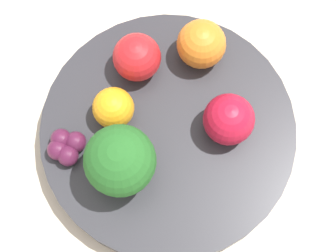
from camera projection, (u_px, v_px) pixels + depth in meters
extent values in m
plane|color=gray|center=(168.00, 143.00, 0.57)|extent=(6.00, 6.00, 0.00)
cube|color=beige|center=(168.00, 141.00, 0.56)|extent=(1.20, 1.20, 0.02)
cylinder|color=#2D2D33|center=(168.00, 134.00, 0.54)|extent=(0.24, 0.24, 0.03)
cylinder|color=#8CB76B|center=(123.00, 169.00, 0.50)|extent=(0.02, 0.02, 0.02)
sphere|color=#236023|center=(120.00, 161.00, 0.47)|extent=(0.06, 0.06, 0.06)
sphere|color=red|center=(136.00, 58.00, 0.52)|extent=(0.05, 0.05, 0.05)
sphere|color=#B7142D|center=(229.00, 119.00, 0.51)|extent=(0.05, 0.05, 0.05)
sphere|color=orange|center=(201.00, 44.00, 0.53)|extent=(0.05, 0.05, 0.05)
sphere|color=orange|center=(113.00, 108.00, 0.51)|extent=(0.04, 0.04, 0.04)
sphere|color=#511938|center=(61.00, 139.00, 0.51)|extent=(0.02, 0.02, 0.02)
sphere|color=#511938|center=(58.00, 150.00, 0.51)|extent=(0.02, 0.02, 0.02)
sphere|color=#511938|center=(68.00, 156.00, 0.51)|extent=(0.02, 0.02, 0.02)
sphere|color=#511938|center=(76.00, 142.00, 0.51)|extent=(0.02, 0.02, 0.02)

